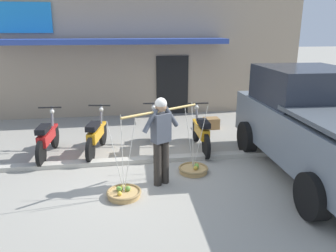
% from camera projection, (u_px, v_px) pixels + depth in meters
% --- Properties ---
extents(ground_plane, '(90.00, 90.00, 0.00)m').
position_uv_depth(ground_plane, '(148.00, 175.00, 6.77)').
color(ground_plane, '#9E998C').
extents(sidewalk_curb, '(20.00, 0.24, 0.10)m').
position_uv_depth(sidewalk_curb, '(145.00, 160.00, 7.42)').
color(sidewalk_curb, '#BAB4A5').
rests_on(sidewalk_curb, ground).
extents(fruit_vendor, '(1.48, 0.86, 1.70)m').
position_uv_depth(fruit_vendor, '(161.00, 136.00, 6.12)').
color(fruit_vendor, '#2D2823').
rests_on(fruit_vendor, ground).
extents(fruit_basket_left_side, '(0.62, 0.62, 1.45)m').
position_uv_depth(fruit_basket_left_side, '(124.00, 193.00, 5.88)').
color(fruit_basket_left_side, tan).
rests_on(fruit_basket_left_side, ground).
extents(fruit_basket_right_side, '(0.62, 0.62, 1.45)m').
position_uv_depth(fruit_basket_right_side, '(193.00, 169.00, 6.88)').
color(fruit_basket_right_side, tan).
rests_on(fruit_basket_right_side, ground).
extents(motorcycle_nearest_shop, '(0.54, 1.82, 1.09)m').
position_uv_depth(motorcycle_nearest_shop, '(47.00, 138.00, 7.61)').
color(motorcycle_nearest_shop, black).
rests_on(motorcycle_nearest_shop, ground).
extents(motorcycle_second_in_row, '(0.56, 1.80, 1.09)m').
position_uv_depth(motorcycle_second_in_row, '(96.00, 135.00, 7.82)').
color(motorcycle_second_in_row, black).
rests_on(motorcycle_second_in_row, ground).
extents(motorcycle_third_in_row, '(0.54, 1.82, 1.09)m').
position_uv_depth(motorcycle_third_in_row, '(155.00, 132.00, 8.04)').
color(motorcycle_third_in_row, black).
rests_on(motorcycle_third_in_row, ground).
extents(motorcycle_end_of_row, '(0.54, 1.82, 1.09)m').
position_uv_depth(motorcycle_end_of_row, '(201.00, 132.00, 8.06)').
color(motorcycle_end_of_row, black).
rests_on(motorcycle_end_of_row, ground).
extents(parked_truck, '(2.28, 4.76, 2.10)m').
position_uv_depth(parked_truck, '(318.00, 125.00, 6.58)').
color(parked_truck, slate).
rests_on(parked_truck, ground).
extents(storefront_building, '(13.00, 6.00, 4.20)m').
position_uv_depth(storefront_building, '(114.00, 49.00, 13.14)').
color(storefront_building, tan).
rests_on(storefront_building, ground).
extents(wooden_crate, '(0.44, 0.36, 0.32)m').
position_uv_depth(wooden_crate, '(211.00, 123.00, 9.89)').
color(wooden_crate, olive).
rests_on(wooden_crate, ground).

